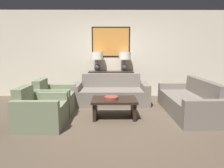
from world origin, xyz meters
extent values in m
plane|color=brown|center=(0.00, 0.00, 0.00)|extent=(20.00, 20.00, 0.00)
cube|color=beige|center=(0.00, 2.37, 1.32)|extent=(8.03, 0.10, 2.65)
cube|color=black|center=(0.00, 2.32, 1.70)|extent=(1.18, 0.01, 0.92)
cube|color=orange|center=(0.00, 2.31, 1.70)|extent=(1.10, 0.02, 0.84)
cube|color=#332319|center=(0.00, 2.10, 0.41)|extent=(1.37, 0.39, 0.81)
cylinder|color=#333338|center=(-0.42, 2.10, 0.83)|extent=(0.17, 0.17, 0.02)
sphere|color=#333338|center=(-0.42, 2.10, 0.94)|extent=(0.20, 0.20, 0.20)
cylinder|color=#8C7A51|center=(-0.42, 2.10, 1.11)|extent=(0.02, 0.02, 0.14)
cylinder|color=white|center=(-0.42, 2.10, 1.29)|extent=(0.36, 0.36, 0.22)
cylinder|color=#333338|center=(0.42, 2.10, 0.83)|extent=(0.17, 0.17, 0.02)
sphere|color=#333338|center=(0.42, 2.10, 0.94)|extent=(0.20, 0.20, 0.20)
cylinder|color=#8C7A51|center=(0.42, 2.10, 1.11)|extent=(0.02, 0.02, 0.14)
cylinder|color=white|center=(0.42, 2.10, 1.29)|extent=(0.36, 0.36, 0.22)
cube|color=slate|center=(0.00, 1.28, 0.20)|extent=(1.66, 0.71, 0.41)
cube|color=slate|center=(0.00, 1.72, 0.40)|extent=(1.66, 0.18, 0.79)
cube|color=slate|center=(-0.92, 1.37, 0.28)|extent=(0.18, 0.89, 0.56)
cube|color=slate|center=(0.92, 1.37, 0.28)|extent=(0.18, 0.89, 0.56)
cube|color=slate|center=(1.67, 0.48, 0.20)|extent=(0.71, 1.66, 0.41)
cube|color=slate|center=(2.12, 0.48, 0.40)|extent=(0.18, 1.66, 0.79)
cube|color=slate|center=(1.76, 1.40, 0.28)|extent=(0.89, 0.18, 0.56)
cube|color=slate|center=(1.76, -0.44, 0.28)|extent=(0.89, 0.18, 0.56)
cube|color=black|center=(0.06, 0.21, 0.40)|extent=(0.96, 0.64, 0.05)
cube|color=black|center=(-0.35, 0.21, 0.19)|extent=(0.07, 0.51, 0.38)
cube|color=black|center=(0.48, 0.21, 0.19)|extent=(0.07, 0.51, 0.38)
cylinder|color=#93382D|center=(0.00, 0.17, 0.46)|extent=(0.30, 0.30, 0.06)
cube|color=#707A5B|center=(-1.25, 0.68, 0.22)|extent=(0.67, 0.58, 0.44)
cube|color=#707A5B|center=(-1.68, 0.68, 0.39)|extent=(0.18, 0.58, 0.78)
cube|color=#707A5B|center=(-1.34, 0.32, 0.30)|extent=(0.85, 0.14, 0.60)
cube|color=#707A5B|center=(-1.34, 1.04, 0.30)|extent=(0.85, 0.14, 0.60)
cube|color=#707A5B|center=(-1.25, -0.26, 0.22)|extent=(0.67, 0.58, 0.44)
cube|color=#707A5B|center=(-1.68, -0.26, 0.39)|extent=(0.18, 0.58, 0.78)
cube|color=#707A5B|center=(-1.34, -0.62, 0.30)|extent=(0.85, 0.14, 0.60)
cube|color=#707A5B|center=(-1.34, 0.10, 0.30)|extent=(0.85, 0.14, 0.60)
camera|label=1|loc=(-0.02, -3.97, 1.48)|focal=32.00mm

